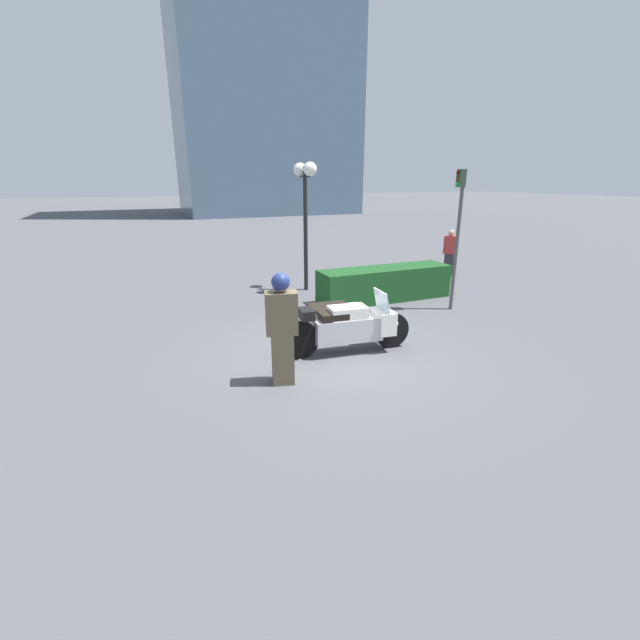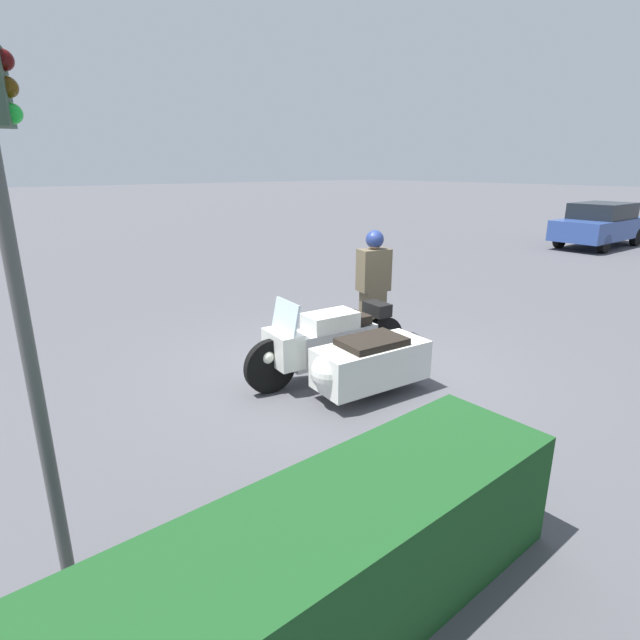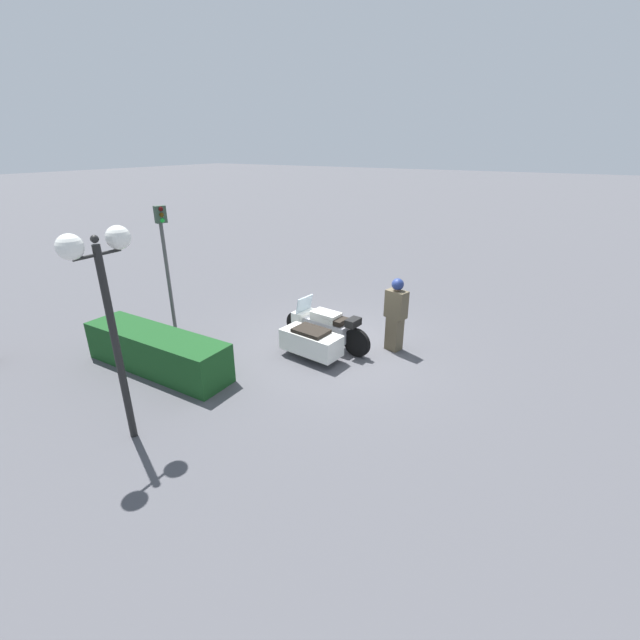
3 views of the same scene
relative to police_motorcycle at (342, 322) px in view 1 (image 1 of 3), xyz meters
The scene contains 8 objects.
ground_plane 0.82m from the police_motorcycle, 131.84° to the right, with size 160.00×160.00×0.00m, color #4C4C51.
police_motorcycle is the anchor object (origin of this frame).
officer_rider 2.01m from the police_motorcycle, 145.63° to the right, with size 0.56×0.42×1.83m.
hedge_bush_curbside 3.64m from the police_motorcycle, 45.06° to the left, with size 3.72×0.94×0.89m, color #19471E.
twin_lamp_post 5.15m from the police_motorcycle, 77.29° to the left, with size 0.37×1.12×3.60m.
traffic_light_near 4.18m from the police_motorcycle, 17.27° to the left, with size 0.23×0.29×3.38m.
pedestrian_bystander 7.66m from the police_motorcycle, 35.18° to the left, with size 0.50×0.49×1.54m.
office_building_main 38.45m from the police_motorcycle, 75.32° to the left, with size 15.42×8.83×34.45m, color slate.
Camera 1 is at (-3.14, -6.67, 3.19)m, focal length 24.00 mm.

